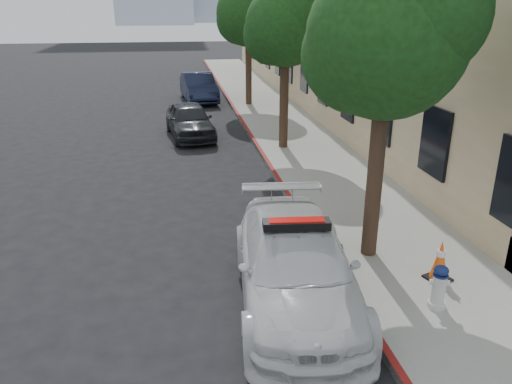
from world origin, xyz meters
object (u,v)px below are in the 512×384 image
at_px(police_car, 295,265).
at_px(parked_car_far, 199,87).
at_px(parked_car_mid, 190,120).
at_px(traffic_cone, 440,260).
at_px(fire_hydrant, 439,287).

relative_size(police_car, parked_car_far, 1.14).
distance_m(parked_car_mid, traffic_cone, 12.28).
relative_size(police_car, parked_car_mid, 1.29).
xyz_separation_m(police_car, traffic_cone, (2.66, 0.04, -0.17)).
relative_size(police_car, traffic_cone, 6.48).
bearing_deg(parked_car_mid, police_car, -90.42).
bearing_deg(parked_car_mid, parked_car_far, 77.35).
xyz_separation_m(parked_car_mid, traffic_cone, (3.97, -11.62, -0.13)).
bearing_deg(fire_hydrant, police_car, 179.34).
bearing_deg(traffic_cone, fire_hydrant, -119.51).
xyz_separation_m(fire_hydrant, traffic_cone, (0.47, 0.82, 0.01)).
xyz_separation_m(police_car, parked_car_mid, (-1.31, 11.66, -0.04)).
height_order(parked_car_mid, fire_hydrant, parked_car_mid).
height_order(police_car, parked_car_mid, police_car).
bearing_deg(traffic_cone, parked_car_far, 99.52).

